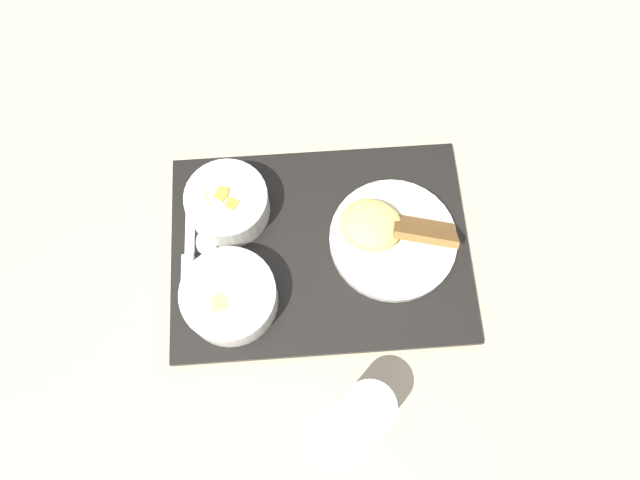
{
  "coord_description": "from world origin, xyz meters",
  "views": [
    {
      "loc": [
        -0.05,
        -0.26,
        0.81
      ],
      "look_at": [
        0.0,
        0.0,
        0.04
      ],
      "focal_mm": 32.0,
      "sensor_mm": 36.0,
      "label": 1
    }
  ],
  "objects_px": {
    "bowl_salad": "(228,202)",
    "knife": "(189,265)",
    "plate_main": "(390,234)",
    "spoon": "(206,259)",
    "glass_water": "(367,409)",
    "bowl_soup": "(229,296)"
  },
  "relations": [
    {
      "from": "bowl_salad",
      "to": "knife",
      "type": "bearing_deg",
      "value": -133.8
    },
    {
      "from": "plate_main",
      "to": "spoon",
      "type": "xyz_separation_m",
      "value": [
        -0.27,
        0.02,
        -0.01
      ]
    },
    {
      "from": "knife",
      "to": "spoon",
      "type": "relative_size",
      "value": 1.36
    },
    {
      "from": "spoon",
      "to": "glass_water",
      "type": "bearing_deg",
      "value": -135.15
    },
    {
      "from": "plate_main",
      "to": "spoon",
      "type": "distance_m",
      "value": 0.27
    },
    {
      "from": "plate_main",
      "to": "spoon",
      "type": "bearing_deg",
      "value": 175.65
    },
    {
      "from": "spoon",
      "to": "glass_water",
      "type": "distance_m",
      "value": 0.31
    },
    {
      "from": "knife",
      "to": "glass_water",
      "type": "height_order",
      "value": "glass_water"
    },
    {
      "from": "bowl_soup",
      "to": "spoon",
      "type": "height_order",
      "value": "bowl_soup"
    },
    {
      "from": "bowl_salad",
      "to": "glass_water",
      "type": "xyz_separation_m",
      "value": [
        0.13,
        -0.32,
        -0.0
      ]
    },
    {
      "from": "bowl_salad",
      "to": "spoon",
      "type": "distance_m",
      "value": 0.09
    },
    {
      "from": "bowl_soup",
      "to": "spoon",
      "type": "distance_m",
      "value": 0.08
    },
    {
      "from": "bowl_salad",
      "to": "spoon",
      "type": "xyz_separation_m",
      "value": [
        -0.05,
        -0.07,
        -0.03
      ]
    },
    {
      "from": "bowl_soup",
      "to": "knife",
      "type": "xyz_separation_m",
      "value": [
        -0.05,
        0.06,
        -0.02
      ]
    },
    {
      "from": "plate_main",
      "to": "glass_water",
      "type": "xyz_separation_m",
      "value": [
        -0.09,
        -0.23,
        0.01
      ]
    },
    {
      "from": "spoon",
      "to": "glass_water",
      "type": "relative_size",
      "value": 1.5
    },
    {
      "from": "plate_main",
      "to": "spoon",
      "type": "relative_size",
      "value": 1.36
    },
    {
      "from": "spoon",
      "to": "glass_water",
      "type": "height_order",
      "value": "glass_water"
    },
    {
      "from": "bowl_soup",
      "to": "knife",
      "type": "height_order",
      "value": "bowl_soup"
    },
    {
      "from": "bowl_salad",
      "to": "plate_main",
      "type": "xyz_separation_m",
      "value": [
        0.22,
        -0.09,
        -0.01
      ]
    },
    {
      "from": "plate_main",
      "to": "knife",
      "type": "distance_m",
      "value": 0.29
    },
    {
      "from": "bowl_soup",
      "to": "spoon",
      "type": "xyz_separation_m",
      "value": [
        -0.03,
        0.07,
        -0.02
      ]
    }
  ]
}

